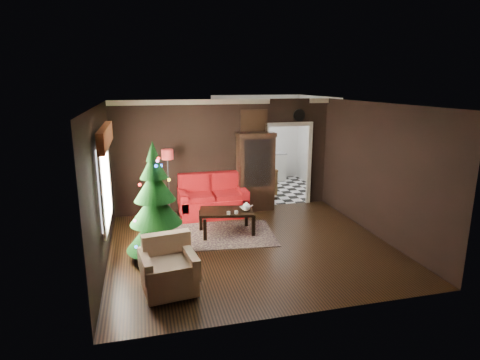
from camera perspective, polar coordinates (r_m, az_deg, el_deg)
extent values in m
plane|color=black|center=(8.07, 1.58, -9.45)|extent=(5.50, 5.50, 0.00)
plane|color=white|center=(7.43, 1.72, 10.81)|extent=(5.50, 5.50, 0.00)
plane|color=black|center=(10.01, -2.24, 3.52)|extent=(5.50, 0.00, 5.50)
plane|color=black|center=(5.36, 8.92, -5.87)|extent=(5.50, 0.00, 5.50)
plane|color=black|center=(7.39, -19.34, -0.99)|extent=(0.00, 5.50, 5.50)
plane|color=black|center=(8.77, 19.23, 1.27)|extent=(0.00, 5.50, 5.50)
cube|color=white|center=(7.57, -18.94, -0.23)|extent=(0.05, 1.60, 1.40)
cube|color=brown|center=(7.42, -18.82, 5.96)|extent=(0.12, 2.10, 0.35)
plane|color=silver|center=(12.17, 4.22, -1.39)|extent=(3.00, 3.00, 0.00)
cube|color=white|center=(13.21, 2.37, 7.36)|extent=(0.70, 0.06, 0.70)
cube|color=#36212C|center=(8.61, -2.45, -7.89)|extent=(2.32, 1.80, 0.01)
cylinder|color=white|center=(8.27, -1.67, -4.76)|extent=(0.08, 0.08, 0.06)
cylinder|color=white|center=(8.31, -0.55, -4.67)|extent=(0.09, 0.09, 0.06)
imported|color=#816B4F|center=(8.61, 0.16, -3.42)|extent=(0.17, 0.03, 0.23)
cylinder|color=silver|center=(10.41, 8.48, 9.23)|extent=(0.32, 0.32, 0.06)
cube|color=tan|center=(10.03, 2.02, 8.45)|extent=(0.62, 0.05, 0.52)
cube|color=silver|center=(13.17, 2.62, 1.83)|extent=(1.80, 0.60, 0.90)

